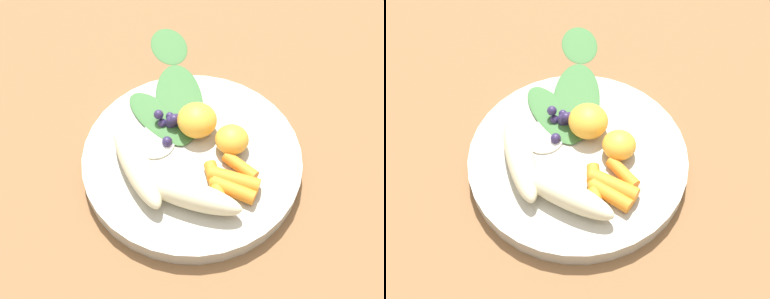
# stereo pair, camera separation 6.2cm
# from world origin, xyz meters

# --- Properties ---
(ground_plane) EXTENTS (2.40, 2.40, 0.00)m
(ground_plane) POSITION_xyz_m (0.00, 0.00, 0.00)
(ground_plane) COLOR brown
(bowl) EXTENTS (0.27, 0.27, 0.02)m
(bowl) POSITION_xyz_m (0.00, 0.00, 0.01)
(bowl) COLOR #B2AD9E
(bowl) RESTS_ON ground_plane
(banana_peeled_left) EXTENTS (0.13, 0.08, 0.03)m
(banana_peeled_left) POSITION_xyz_m (-0.04, 0.05, 0.04)
(banana_peeled_left) COLOR beige
(banana_peeled_left) RESTS_ON bowl
(banana_peeled_right) EXTENTS (0.13, 0.08, 0.03)m
(banana_peeled_right) POSITION_xyz_m (0.03, 0.06, 0.04)
(banana_peeled_right) COLOR beige
(banana_peeled_right) RESTS_ON bowl
(orange_segment_near) EXTENTS (0.05, 0.05, 0.04)m
(orange_segment_near) POSITION_xyz_m (0.02, -0.03, 0.04)
(orange_segment_near) COLOR #F4A833
(orange_segment_near) RESTS_ON bowl
(orange_segment_far) EXTENTS (0.04, 0.04, 0.03)m
(orange_segment_far) POSITION_xyz_m (-0.03, -0.04, 0.04)
(orange_segment_far) COLOR #F4A833
(orange_segment_far) RESTS_ON bowl
(carrot_front) EXTENTS (0.06, 0.05, 0.02)m
(carrot_front) POSITION_xyz_m (-0.05, 0.02, 0.03)
(carrot_front) COLOR orange
(carrot_front) RESTS_ON bowl
(carrot_mid_left) EXTENTS (0.06, 0.03, 0.02)m
(carrot_mid_left) POSITION_xyz_m (-0.07, 0.01, 0.03)
(carrot_mid_left) COLOR orange
(carrot_mid_left) RESTS_ON bowl
(carrot_mid_right) EXTENTS (0.06, 0.04, 0.02)m
(carrot_mid_right) POSITION_xyz_m (-0.07, -0.00, 0.03)
(carrot_mid_right) COLOR orange
(carrot_mid_right) RESTS_ON bowl
(carrot_rear) EXTENTS (0.05, 0.02, 0.02)m
(carrot_rear) POSITION_xyz_m (-0.06, -0.02, 0.03)
(carrot_rear) COLOR orange
(carrot_rear) RESTS_ON bowl
(blueberry_pile) EXTENTS (0.05, 0.05, 0.02)m
(blueberry_pile) POSITION_xyz_m (0.05, -0.01, 0.03)
(blueberry_pile) COLOR #2D234C
(blueberry_pile) RESTS_ON bowl
(coconut_shred_patch) EXTENTS (0.05, 0.05, 0.00)m
(coconut_shred_patch) POSITION_xyz_m (0.05, 0.02, 0.02)
(coconut_shred_patch) COLOR white
(coconut_shred_patch) RESTS_ON bowl
(kale_leaf_left) EXTENTS (0.15, 0.14, 0.00)m
(kale_leaf_left) POSITION_xyz_m (0.07, -0.05, 0.03)
(kale_leaf_left) COLOR #3D7038
(kale_leaf_left) RESTS_ON bowl
(kale_leaf_right) EXTENTS (0.12, 0.06, 0.00)m
(kale_leaf_right) POSITION_xyz_m (0.07, -0.01, 0.03)
(kale_leaf_right) COLOR #3D7038
(kale_leaf_right) RESTS_ON bowl
(kale_leaf_stray) EXTENTS (0.10, 0.09, 0.01)m
(kale_leaf_stray) POSITION_xyz_m (0.17, -0.14, 0.00)
(kale_leaf_stray) COLOR #3D7038
(kale_leaf_stray) RESTS_ON ground_plane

